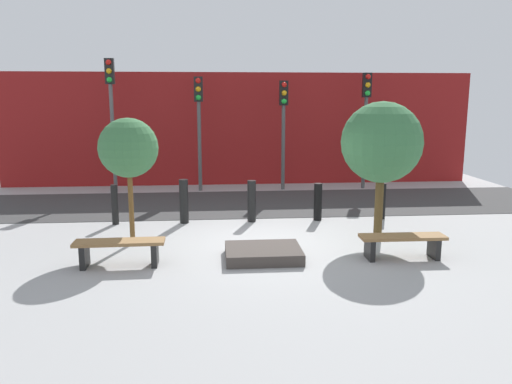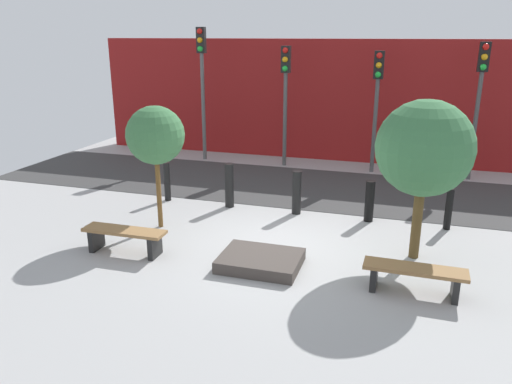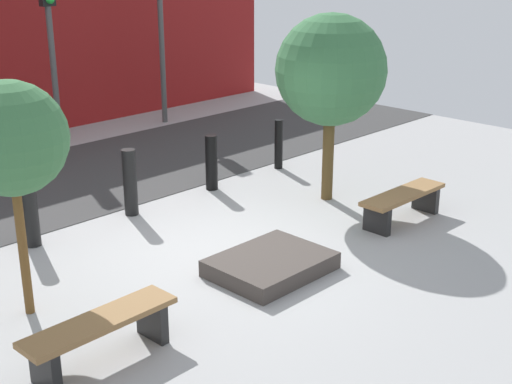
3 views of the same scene
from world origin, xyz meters
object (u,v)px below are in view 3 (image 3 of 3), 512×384
Objects in this scene: bollard_right at (211,162)px; bench_right at (403,201)px; bollard_left at (30,208)px; tree_behind_right_bench at (331,71)px; bollard_center at (130,182)px; bollard_far_right at (279,144)px; traffic_light_mid_east at (50,22)px; traffic_light_east at (160,5)px; tree_behind_left_bench at (10,139)px; bench_left at (101,331)px; planter_bed at (271,264)px.

bench_right is at bearing -72.47° from bollard_right.
tree_behind_right_bench is at bearing -21.38° from bollard_left.
bollard_far_right is (3.28, 0.00, -0.06)m from bollard_center.
traffic_light_mid_east is 0.93× the size of traffic_light_east.
bollard_center is 3.28m from bollard_far_right.
tree_behind_left_bench is at bearing -138.47° from traffic_light_east.
tree_behind_left_bench is 8.95m from traffic_light_east.
bench_right is 5.66m from tree_behind_left_bench.
tree_behind_right_bench is at bearing -103.84° from traffic_light_east.
bollard_right reaches higher than bollard_far_right.
bollard_right is 1.02× the size of bollard_far_right.
bollard_far_right is at bearing 68.24° from tree_behind_right_bench.
traffic_light_mid_east is at bearing 72.31° from bollard_center.
bench_left is at bearing -130.27° from bollard_center.
planter_bed is 0.40× the size of traffic_light_mid_east.
traffic_light_east is (2.71, 0.00, 0.17)m from traffic_light_mid_east.
bollard_center is at bearing -107.69° from traffic_light_mid_east.
bollard_left is 1.64m from bollard_center.
tree_behind_left_bench is 2.42m from bollard_left.
bollard_left is 0.30× the size of traffic_light_mid_east.
tree_behind_left_bench is at bearing -120.33° from bollard_left.
planter_bed is 2.91m from bollard_center.
bollard_left is 7.41m from traffic_light_east.
planter_bed is 1.33× the size of bollard_left.
tree_behind_left_bench is 2.44× the size of bollard_left.
traffic_light_mid_east reaches higher than bollard_left.
bench_left is at bearing -152.37° from bollard_far_right.
traffic_light_east is at bearing 0.01° from traffic_light_mid_east.
bollard_center is 1.13× the size of bollard_far_right.
bench_right is at bearing -49.73° from bollard_center.
bollard_center is (2.61, 1.66, -1.48)m from tree_behind_left_bench.
tree_behind_right_bench is 2.50m from bollard_right.
bollard_left is (0.97, 3.08, 0.20)m from bench_left.
traffic_light_east reaches higher than tree_behind_right_bench.
tree_behind_left_bench is at bearing 89.09° from bench_left.
bollard_left is 3.28m from bollard_right.
traffic_light_east reaches higher than planter_bed.
bollard_left is at bearing 59.67° from tree_behind_left_bench.
tree_behind_right_bench reaches higher than bollard_center.
bench_left is 6.65m from bollard_far_right.
bench_right is at bearing -101.24° from traffic_light_east.
bollard_far_right is (3.28, 2.88, 0.34)m from planter_bed.
traffic_light_east is at bearing 60.30° from planter_bed.
bench_left is 2.18m from tree_behind_left_bench.
traffic_light_mid_east reaches higher than bench_left.
bollard_center reaches higher than bench_right.
traffic_light_mid_east is at bearing 100.62° from bench_right.
bollard_right is (1.64, 0.00, -0.05)m from bollard_center.
bollard_right is at bearing 0.00° from bollard_center.
bench_right is 1.51× the size of bollard_left.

